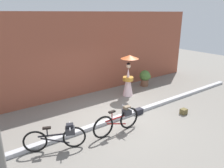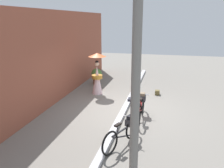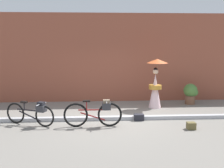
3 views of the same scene
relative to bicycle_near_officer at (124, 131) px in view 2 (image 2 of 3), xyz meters
The scene contains 10 objects.
ground_plane 2.56m from the bicycle_near_officer, 10.14° to the left, with size 30.00×30.00×0.00m, color gray.
building_wall 4.60m from the bicycle_near_officer, 55.21° to the left, with size 14.00×0.40×3.74m, color brown.
sidewalk_curb 2.55m from the bicycle_near_officer, 10.14° to the left, with size 14.00×0.20×0.12m, color #B2B2B7.
bicycle_near_officer is the anchor object (origin of this frame).
bicycle_far_side 1.94m from the bicycle_near_officer, ahead, with size 1.76×0.48×0.83m.
person_with_parasol 4.77m from the bicycle_near_officer, 26.05° to the left, with size 0.81×0.81×1.90m.
potted_plant_by_door 6.40m from the bicycle_near_officer, 23.95° to the left, with size 0.57×0.56×0.85m.
backpack_on_pavement 3.37m from the bicycle_near_officer, ahead, with size 0.31×0.22×0.20m.
backpack_spare 4.79m from the bicycle_near_officer, ahead, with size 0.24×0.21×0.21m.
utility_pole 2.55m from the bicycle_near_officer, 162.06° to the right, with size 0.18×0.18×4.80m, color slate.
Camera 2 is at (-8.21, -1.50, 3.39)m, focal length 37.30 mm.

